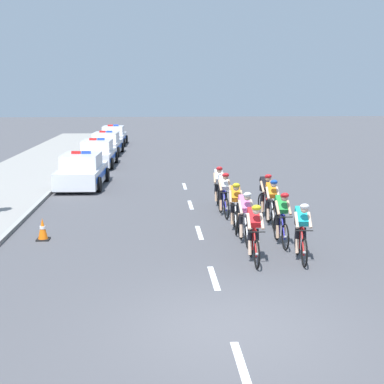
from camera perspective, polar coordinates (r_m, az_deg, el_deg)
The scene contains 18 objects.
ground_plane at distance 10.01m, azimuth 3.99°, elevation -14.15°, with size 160.00×160.00×0.00m, color #4C4C51.
sidewalk_slab at distance 24.28m, azimuth -19.64°, elevation 0.23°, with size 4.63×60.00×0.12m, color gray.
kerb_edge at distance 23.77m, azimuth -14.45°, elevation 0.31°, with size 0.16×60.00×0.13m, color #9E9E99.
lane_markings_centre at distance 16.25m, azimuth 0.78°, elevation -4.30°, with size 0.14×17.60×0.01m.
cyclist_lead at distance 13.37m, azimuth 6.57°, elevation -4.20°, with size 0.42×1.72×1.56m.
cyclist_second at distance 13.68m, azimuth 11.50°, elevation -4.00°, with size 0.45×1.72×1.56m.
cyclist_third at distance 14.93m, azimuth 5.60°, elevation -2.60°, with size 0.43×1.72×1.56m.
cyclist_fourth at distance 14.98m, azimuth 9.44°, elevation -2.65°, with size 0.42×1.72×1.56m.
cyclist_fifth at distance 16.32m, azimuth 4.61°, elevation -1.44°, with size 0.44×1.72×1.56m.
cyclist_sixth at distance 17.03m, azimuth 8.39°, elevation -1.01°, with size 0.42×1.72×1.56m.
cyclist_seventh at distance 18.24m, azimuth 3.38°, elevation -0.13°, with size 0.44×1.72×1.56m.
cyclist_eighth at distance 18.11m, azimuth 7.77°, elevation -0.29°, with size 0.44×1.72×1.56m.
cyclist_ninth at distance 19.73m, azimuth 2.84°, elevation 0.69°, with size 0.42×1.72×1.56m.
police_car_nearest at distance 24.36m, azimuth -11.53°, elevation 2.14°, with size 2.12×4.46×1.59m.
police_car_second at distance 30.89m, azimuth -9.95°, elevation 3.96°, with size 2.08×4.44×1.59m.
police_car_third at distance 36.50m, azimuth -9.04°, elevation 5.00°, with size 2.16×4.48×1.59m.
police_car_furthest at distance 42.89m, azimuth -8.29°, elevation 5.85°, with size 2.06×4.43×1.59m.
traffic_cone_mid at distance 15.96m, azimuth -15.51°, elevation -3.83°, with size 0.36×0.36×0.64m.
Camera 1 is at (-1.30, -9.00, 4.20)m, focal length 50.45 mm.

